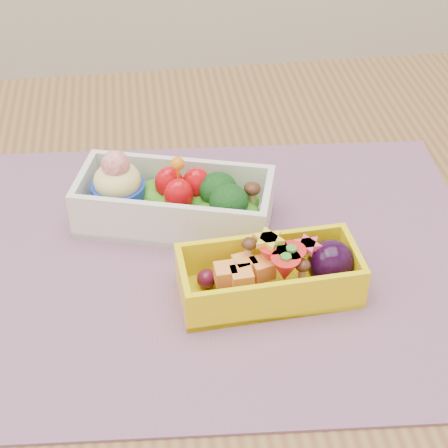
{
  "coord_description": "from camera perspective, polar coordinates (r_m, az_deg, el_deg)",
  "views": [
    {
      "loc": [
        -0.08,
        -0.49,
        1.2
      ],
      "look_at": [
        -0.02,
        0.01,
        0.79
      ],
      "focal_mm": 57.52,
      "sensor_mm": 36.0,
      "label": 1
    }
  ],
  "objects": [
    {
      "name": "placemat",
      "position": [
        0.67,
        -0.58,
        -2.88
      ],
      "size": [
        0.53,
        0.42,
        0.0
      ],
      "primitive_type": "cube",
      "rotation": [
        0.0,
        0.0,
        -0.08
      ],
      "color": "gray",
      "rests_on": "table"
    },
    {
      "name": "bento_yellow",
      "position": [
        0.62,
        3.95,
        -3.98
      ],
      "size": [
        0.16,
        0.08,
        0.05
      ],
      "rotation": [
        0.0,
        0.0,
        0.05
      ],
      "color": "yellow",
      "rests_on": "placemat"
    },
    {
      "name": "bento_white",
      "position": [
        0.7,
        -4.03,
        1.87
      ],
      "size": [
        0.2,
        0.13,
        0.08
      ],
      "rotation": [
        0.0,
        0.0,
        -0.29
      ],
      "color": "silver",
      "rests_on": "placemat"
    },
    {
      "name": "table",
      "position": [
        0.74,
        1.38,
        -8.72
      ],
      "size": [
        1.2,
        0.8,
        0.75
      ],
      "color": "brown",
      "rests_on": "ground"
    }
  ]
}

